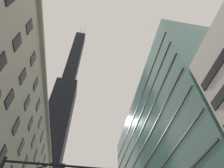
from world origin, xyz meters
TOP-DOWN VIEW (x-y plane):
  - dark_skyscraper at (-20.52, 95.53)m, footprint 22.46×22.46m

SIDE VIEW (x-z plane):
  - dark_skyscraper at x=-20.52m, z-range -46.90..182.76m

